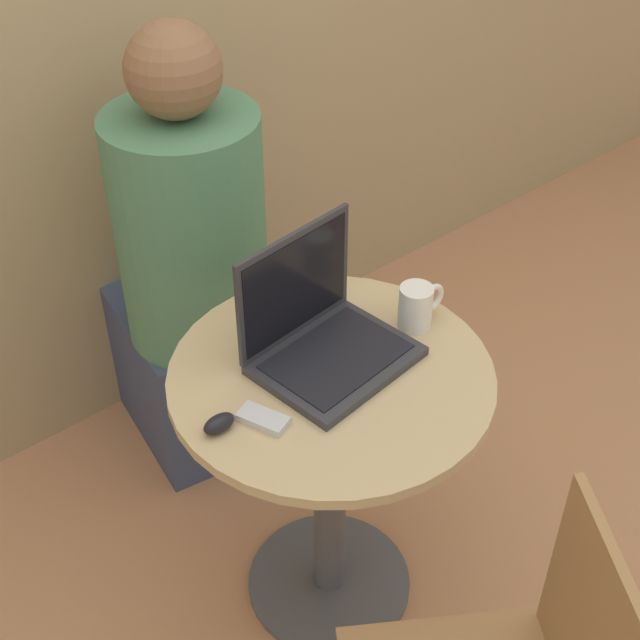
# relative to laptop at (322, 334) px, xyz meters

# --- Properties ---
(ground_plane) EXTENTS (12.00, 12.00, 0.00)m
(ground_plane) POSITION_rel_laptop_xyz_m (-0.02, -0.05, -0.79)
(ground_plane) COLOR tan
(round_table) EXTENTS (0.67, 0.67, 0.73)m
(round_table) POSITION_rel_laptop_xyz_m (-0.02, -0.05, -0.27)
(round_table) COLOR #4C4C51
(round_table) RESTS_ON ground_plane
(laptop) EXTENTS (0.34, 0.28, 0.27)m
(laptop) POSITION_rel_laptop_xyz_m (0.00, 0.00, 0.00)
(laptop) COLOR #2D2D33
(laptop) RESTS_ON round_table
(cell_phone) EXTENTS (0.08, 0.11, 0.02)m
(cell_phone) POSITION_rel_laptop_xyz_m (-0.21, -0.08, -0.05)
(cell_phone) COLOR silver
(cell_phone) RESTS_ON round_table
(computer_mouse) EXTENTS (0.07, 0.04, 0.03)m
(computer_mouse) POSITION_rel_laptop_xyz_m (-0.29, -0.04, -0.04)
(computer_mouse) COLOR black
(computer_mouse) RESTS_ON round_table
(coffee_cup) EXTENTS (0.12, 0.07, 0.10)m
(coffee_cup) POSITION_rel_laptop_xyz_m (0.22, -0.05, -0.01)
(coffee_cup) COLOR white
(coffee_cup) RESTS_ON round_table
(person_seated) EXTENTS (0.44, 0.60, 1.27)m
(person_seated) POSITION_rel_laptop_xyz_m (0.05, 0.61, -0.26)
(person_seated) COLOR #3D4766
(person_seated) RESTS_ON ground_plane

